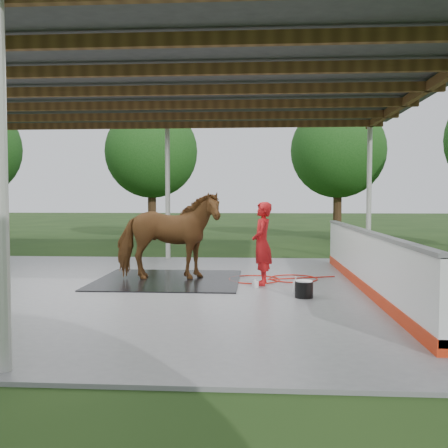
# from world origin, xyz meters

# --- Properties ---
(ground) EXTENTS (100.00, 100.00, 0.00)m
(ground) POSITION_xyz_m (0.00, 0.00, 0.00)
(ground) COLOR #1E3814
(concrete_slab) EXTENTS (12.00, 10.00, 0.05)m
(concrete_slab) POSITION_xyz_m (0.00, 0.00, 0.03)
(concrete_slab) COLOR slate
(concrete_slab) RESTS_ON ground
(pavilion_structure) EXTENTS (12.60, 10.60, 4.05)m
(pavilion_structure) POSITION_xyz_m (0.00, -0.00, 3.97)
(pavilion_structure) COLOR beige
(pavilion_structure) RESTS_ON ground
(dasher_board) EXTENTS (0.16, 8.00, 1.15)m
(dasher_board) POSITION_xyz_m (4.60, 0.00, 0.59)
(dasher_board) COLOR red
(dasher_board) RESTS_ON concrete_slab
(tree_belt) EXTENTS (28.00, 28.00, 5.80)m
(tree_belt) POSITION_xyz_m (0.30, 0.90, 3.79)
(tree_belt) COLOR #382314
(tree_belt) RESTS_ON ground
(rubber_mat) EXTENTS (3.01, 2.82, 0.02)m
(rubber_mat) POSITION_xyz_m (0.68, 0.91, 0.06)
(rubber_mat) COLOR black
(rubber_mat) RESTS_ON concrete_slab
(horse) EXTENTS (2.29, 1.23, 1.86)m
(horse) POSITION_xyz_m (0.68, 0.91, 1.00)
(horse) COLOR brown
(horse) RESTS_ON rubber_mat
(handler) EXTENTS (0.43, 0.63, 1.67)m
(handler) POSITION_xyz_m (2.66, 0.49, 0.89)
(handler) COLOR red
(handler) RESTS_ON concrete_slab
(wash_bucket) EXTENTS (0.32, 0.32, 0.30)m
(wash_bucket) POSITION_xyz_m (3.39, -0.75, 0.20)
(wash_bucket) COLOR black
(wash_bucket) RESTS_ON concrete_slab
(soap_bottle_a) EXTENTS (0.15, 0.15, 0.30)m
(soap_bottle_a) POSITION_xyz_m (3.27, -0.32, 0.20)
(soap_bottle_a) COLOR silver
(soap_bottle_a) RESTS_ON concrete_slab
(soap_bottle_b) EXTENTS (0.13, 0.13, 0.21)m
(soap_bottle_b) POSITION_xyz_m (2.53, 0.13, 0.16)
(soap_bottle_b) COLOR #338CD8
(soap_bottle_b) RESTS_ON concrete_slab
(hose_coil) EXTENTS (2.34, 1.24, 0.02)m
(hose_coil) POSITION_xyz_m (2.91, 1.16, 0.06)
(hose_coil) COLOR red
(hose_coil) RESTS_ON concrete_slab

